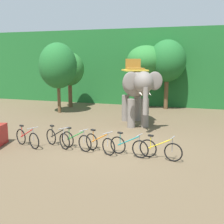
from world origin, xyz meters
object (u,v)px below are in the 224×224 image
elephant (136,87)px  bike_teal (129,146)px  tree_center (70,69)px  bike_yellow (160,149)px  tree_center_right (167,61)px  bike_green (76,141)px  bike_red (27,138)px  bike_black (58,138)px  tree_right (146,61)px  tree_left (58,66)px  bike_orange (100,143)px

elephant → bike_teal: elephant is taller
elephant → bike_teal: bearing=-79.6°
tree_center → elephant: (6.46, -4.67, -0.78)m
bike_yellow → tree_center: bearing=130.8°
tree_center_right → elephant: (-0.93, -6.07, -1.42)m
bike_green → bike_teal: size_ratio=0.98×
bike_red → bike_yellow: (5.72, 0.19, 0.00)m
bike_black → tree_center_right: bearing=74.3°
tree_right → bike_black: bearing=-98.1°
bike_yellow → tree_right: bearing=104.3°
tree_left → bike_black: tree_left is taller
tree_left → elephant: size_ratio=1.18×
bike_green → bike_red: bearing=-172.4°
bike_black → tree_right: bearing=81.9°
tree_center_right → elephant: size_ratio=1.26×
tree_center → bike_black: tree_center is taller
bike_orange → bike_yellow: 2.46m
tree_left → tree_center_right: tree_center_right is taller
tree_left → elephant: (6.10, -2.16, -1.10)m
tree_left → bike_teal: 10.73m
bike_green → bike_yellow: same height
tree_center → tree_center_right: bearing=10.8°
tree_right → bike_red: tree_right is taller
elephant → bike_orange: bearing=-92.6°
tree_center_right → bike_red: (-4.43, -11.63, -3.23)m
tree_right → bike_green: (-0.66, -11.20, -3.24)m
bike_green → bike_yellow: (3.55, -0.10, 0.00)m
bike_black → tree_left: bearing=117.7°
bike_green → bike_orange: bearing=-3.1°
tree_right → tree_center_right: tree_center_right is taller
tree_center → bike_orange: 12.06m
tree_center_right → bike_green: (-2.25, -11.34, -3.23)m
elephant → bike_green: 5.73m
tree_center → bike_green: bearing=-62.7°
tree_center → bike_green: (5.13, -9.94, -2.60)m
tree_left → bike_yellow: size_ratio=2.90×
tree_center_right → bike_orange: size_ratio=3.34×
bike_black → bike_orange: same height
tree_center_right → bike_yellow: tree_center_right is taller
tree_left → tree_center_right: (7.02, 3.92, 0.31)m
elephant → bike_green: (-1.33, -5.27, -1.82)m
bike_orange → elephant: bearing=87.4°
bike_green → bike_orange: size_ratio=1.05×
elephant → bike_teal: size_ratio=2.48×
bike_black → bike_teal: size_ratio=0.93×
tree_center → bike_yellow: size_ratio=2.55×
tree_center → bike_orange: (6.22, -10.00, -2.60)m
bike_black → bike_green: 0.92m
tree_left → bike_yellow: tree_left is taller
elephant → bike_red: (-3.51, -5.56, -1.82)m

